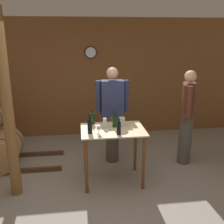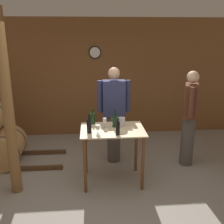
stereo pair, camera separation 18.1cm
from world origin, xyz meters
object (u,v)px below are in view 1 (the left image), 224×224
object	(u,v)px
wine_bottle_far_left	(90,126)
wine_glass_near_center	(105,121)
wine_bottle_right	(119,128)
person_host	(187,116)
wooden_post	(7,109)
wine_bottle_left	(92,118)
ice_bucket	(121,122)
wine_glass_near_left	(99,128)
wine_bottle_center	(115,120)
person_visitor_with_scarf	(112,113)

from	to	relation	value
wine_bottle_far_left	wine_glass_near_center	distance (m)	0.31
wine_bottle_right	person_host	xyz separation A→B (m)	(1.36, 0.72, -0.09)
wooden_post	wine_bottle_left	xyz separation A→B (m)	(1.20, 0.45, -0.34)
wooden_post	ice_bucket	xyz separation A→B (m)	(1.67, 0.31, -0.37)
wine_bottle_far_left	wine_glass_near_left	distance (m)	0.14
wine_glass_near_left	ice_bucket	distance (m)	0.51
wooden_post	wine_bottle_right	distance (m)	1.60
wine_bottle_far_left	wine_bottle_center	xyz separation A→B (m)	(0.41, 0.23, -0.00)
wine_bottle_far_left	person_host	bearing A→B (deg)	18.90
wine_bottle_far_left	wine_bottle_right	bearing A→B (deg)	-15.04
wine_glass_near_center	person_visitor_with_scarf	xyz separation A→B (m)	(0.20, 0.65, -0.08)
wine_glass_near_left	wine_bottle_far_left	bearing A→B (deg)	161.09
wine_bottle_left	wine_glass_near_left	bearing A→B (deg)	-81.37
wine_glass_near_center	ice_bucket	bearing A→B (deg)	16.15
wine_bottle_center	ice_bucket	bearing A→B (deg)	22.00
ice_bucket	person_visitor_with_scarf	world-z (taller)	person_visitor_with_scarf
wooden_post	ice_bucket	bearing A→B (deg)	10.67
wine_bottle_left	ice_bucket	world-z (taller)	wine_bottle_left
wine_bottle_left	ice_bucket	xyz separation A→B (m)	(0.47, -0.14, -0.03)
wine_bottle_center	wine_bottle_left	bearing A→B (deg)	152.17
wine_bottle_left	wine_glass_near_center	size ratio (longest dim) A/B	1.61
person_visitor_with_scarf	wine_glass_near_center	bearing A→B (deg)	-107.36
wine_bottle_center	person_host	xyz separation A→B (m)	(1.37, 0.38, -0.10)
wine_bottle_far_left	wine_bottle_left	bearing A→B (deg)	82.22
wine_bottle_center	ice_bucket	distance (m)	0.13
wine_bottle_far_left	wine_glass_near_center	world-z (taller)	wine_bottle_far_left
wine_bottle_left	person_visitor_with_scarf	distance (m)	0.58
wine_bottle_left	wine_glass_near_left	xyz separation A→B (m)	(0.07, -0.46, -0.00)
wine_glass_near_center	ice_bucket	size ratio (longest dim) A/B	1.19
wine_glass_near_center	person_visitor_with_scarf	size ratio (longest dim) A/B	0.09
wine_bottle_left	wine_bottle_center	bearing A→B (deg)	-27.83
wine_bottle_center	person_visitor_with_scarf	xyz separation A→B (m)	(0.04, 0.62, -0.07)
wine_bottle_far_left	wine_bottle_center	distance (m)	0.47
wine_bottle_right	wine_bottle_far_left	bearing A→B (deg)	164.96
wine_bottle_far_left	wine_bottle_center	bearing A→B (deg)	29.38
wooden_post	ice_bucket	distance (m)	1.74
wooden_post	wine_glass_near_center	distance (m)	1.44
person_host	wine_bottle_right	bearing A→B (deg)	-152.07
wooden_post	person_host	world-z (taller)	wooden_post
wine_bottle_far_left	ice_bucket	xyz separation A→B (m)	(0.52, 0.28, -0.05)
wine_bottle_far_left	wine_bottle_right	world-z (taller)	wine_bottle_far_left
person_host	person_visitor_with_scarf	xyz separation A→B (m)	(-1.34, 0.24, 0.03)
wine_bottle_far_left	wine_bottle_right	distance (m)	0.43
wooden_post	wine_bottle_far_left	xyz separation A→B (m)	(1.14, 0.04, -0.32)
person_host	wine_bottle_center	bearing A→B (deg)	-164.55
wine_glass_near_left	wine_glass_near_center	size ratio (longest dim) A/B	0.79
wine_bottle_center	ice_bucket	size ratio (longest dim) A/B	2.03
wooden_post	wine_bottle_right	xyz separation A→B (m)	(1.56, -0.08, -0.33)
wine_bottle_far_left	wine_bottle_left	world-z (taller)	wine_bottle_far_left
wine_bottle_far_left	person_host	xyz separation A→B (m)	(1.78, 0.61, -0.10)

